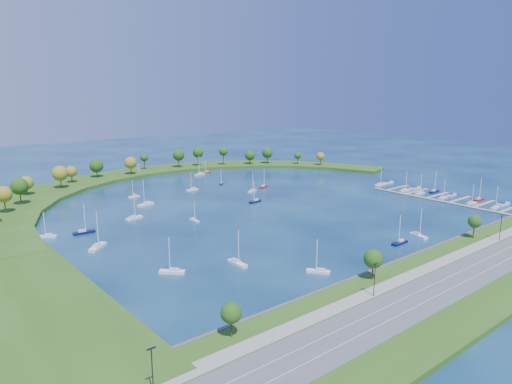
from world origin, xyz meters
TOP-DOWN VIEW (x-y plane):
  - ground at (0.00, 0.00)m, footprint 700.00×700.00m
  - south_shoreline at (0.03, -122.88)m, footprint 420.00×43.10m
  - breakwater at (-46.33, 48.72)m, footprint 286.74×247.64m
  - breakwater_trees at (-24.51, 87.67)m, footprint 235.97×93.16m
  - harbor_tower at (-9.68, 118.79)m, footprint 2.60×2.60m
  - dock_system at (85.30, -61.00)m, footprint 24.28×82.00m
  - moored_boat_0 at (-93.84, -19.57)m, footprint 9.31×8.59m
  - moored_boat_1 at (13.87, -89.62)m, footprint 4.42×8.73m
  - moored_boat_2 at (-91.10, 2.57)m, footprint 9.05×3.02m
  - moored_boat_3 at (28.62, 89.97)m, footprint 6.06×5.37m
  - moored_boat_4 at (-64.87, 10.07)m, footprint 8.94×4.24m
  - moored_boat_5 at (-46.37, -90.06)m, footprint 6.24×7.74m
  - moored_boat_6 at (15.06, 20.72)m, footprint 7.81×4.93m
  - moored_boat_7 at (20.49, 85.55)m, footprint 9.62×5.97m
  - moored_boat_8 at (-44.88, -10.70)m, footprint 1.87×6.45m
  - moored_boat_9 at (-62.77, -66.94)m, footprint 2.45×8.74m
  - moored_boat_10 at (-10.41, 46.29)m, footprint 7.83×2.71m
  - moored_boat_11 at (-104.57, 6.96)m, footprint 7.41×5.61m
  - moored_boat_12 at (-48.71, 30.35)m, footprint 9.79×4.92m
  - moored_boat_13 at (-45.21, 51.52)m, footprint 6.72×2.41m
  - moored_boat_14 at (0.12, -90.00)m, footprint 8.11×2.37m
  - moored_boat_15 at (14.07, 50.79)m, footprint 5.64×6.14m
  - moored_boat_16 at (-0.26, -0.58)m, footprint 8.06×3.39m
  - moored_boat_17 at (-84.12, -59.42)m, footprint 7.80×7.69m
  - moored_boat_18 at (28.02, 25.57)m, footprint 8.01×5.30m
  - docked_boat_0 at (85.53, -88.57)m, footprint 7.94×2.75m
  - docked_boat_1 at (95.96, -87.87)m, footprint 9.53×3.25m
  - docked_boat_2 at (85.54, -76.08)m, footprint 7.50×3.24m
  - docked_boat_3 at (96.01, -74.94)m, footprint 8.61×2.42m
  - docked_boat_4 at (85.53, -60.10)m, footprint 7.87×2.84m
  - docked_boat_5 at (95.99, -59.38)m, footprint 7.89×2.68m
  - docked_boat_6 at (85.52, -45.63)m, footprint 8.00×2.32m
  - docked_boat_7 at (96.01, -48.55)m, footprint 8.78×2.99m
  - docked_boat_8 at (85.52, -35.90)m, footprint 8.29×2.82m
  - docked_boat_9 at (95.97, -36.03)m, footprint 9.28×2.94m
  - docked_boat_10 at (87.92, -16.41)m, footprint 8.05×2.29m
  - docked_boat_11 at (97.88, -15.03)m, footprint 8.79×3.38m

SIDE VIEW (x-z plane):
  - ground at x=0.00m, z-range 0.00..0.00m
  - dock_system at x=85.30m, z-range -0.45..1.15m
  - docked_boat_5 at x=95.99m, z-range -0.21..1.37m
  - docked_boat_11 at x=97.88m, z-range -0.23..1.52m
  - docked_boat_9 at x=95.97m, z-range -0.25..1.62m
  - docked_boat_1 at x=95.96m, z-range -0.25..1.66m
  - moored_boat_3 at x=28.62m, z-range -3.82..5.51m
  - moored_boat_8 at x=-44.88m, z-range -3.88..5.57m
  - moored_boat_15 at x=14.07m, z-range -3.95..5.65m
  - moored_boat_13 at x=-45.21m, z-range -3.99..5.69m
  - docked_boat_2 at x=85.54m, z-range -4.46..6.21m
  - moored_boat_11 at x=-104.57m, z-range -4.57..6.32m
  - moored_boat_6 at x=15.06m, z-range -4.69..6.46m
  - moored_boat_10 at x=-10.41m, z-range -4.77..6.54m
  - docked_boat_4 at x=85.53m, z-range -4.78..6.56m
  - docked_boat_0 at x=85.53m, z-range -4.85..6.63m
  - moored_boat_16 at x=-0.26m, z-range -4.85..6.64m
  - moored_boat_18 at x=28.02m, z-range -4.85..6.64m
  - moored_boat_5 at x=-46.37m, z-range -4.89..6.67m
  - docked_boat_6 at x=85.52m, z-range -4.97..6.76m
  - docked_boat_10 at x=87.92m, z-range -5.01..6.81m
  - moored_boat_14 at x=0.12m, z-range -5.04..6.84m
  - docked_boat_8 at x=85.52m, z-range -5.09..6.90m
  - moored_boat_1 at x=13.87m, z-range -5.26..7.09m
  - moored_boat_17 at x=-84.12m, z-range -5.37..7.21m
  - docked_boat_3 at x=96.01m, z-range -5.40..7.25m
  - moored_boat_4 at x=-64.87m, z-range -5.41..7.26m
  - docked_boat_7 at x=96.01m, z-range -5.42..7.27m
  - moored_boat_9 at x=-62.77m, z-range -5.49..7.36m
  - moored_boat_2 at x=-91.10m, z-range -5.61..7.49m
  - moored_boat_7 at x=20.49m, z-range -5.89..7.81m
  - moored_boat_12 at x=-48.71m, z-range -5.97..7.90m
  - breakwater at x=-46.33m, z-range -0.01..1.99m
  - moored_boat_0 at x=-93.84m, z-range -6.30..8.28m
  - south_shoreline at x=0.03m, z-range -4.80..6.80m
  - harbor_tower at x=-9.68m, z-range 2.05..6.32m
  - breakwater_trees at x=-24.51m, z-range 3.35..17.38m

